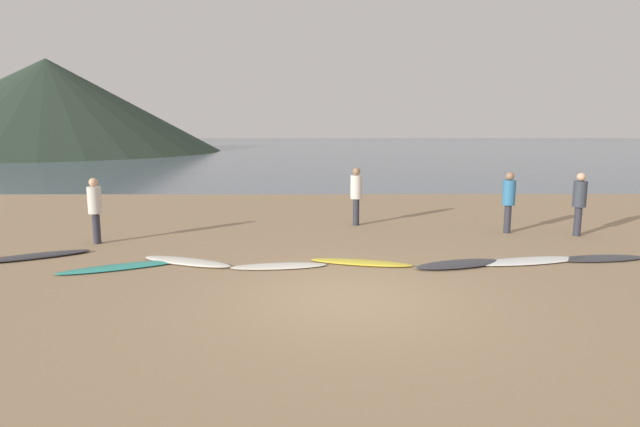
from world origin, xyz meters
The scene contains 15 objects.
ground_plane centered at (0.00, 10.00, -0.10)m, with size 120.00×120.00×0.20m, color #997C5B.
ocean_water centered at (0.00, 63.73, 0.00)m, with size 140.00×100.00×0.01m, color slate.
headland_hill centered at (-29.39, 49.74, 4.98)m, with size 36.19×36.19×9.95m, color #28382B.
surfboard_1 centered at (-6.79, 2.79, 0.05)m, with size 2.33×0.47×0.09m, color #333338.
surfboard_2 centered at (-4.53, 1.97, 0.03)m, with size 2.52×0.49×0.06m, color teal.
surfboard_3 centered at (-3.29, 2.32, 0.04)m, with size 2.16×0.51×0.09m, color silver.
surfboard_4 centered at (-1.31, 1.98, 0.03)m, with size 1.99×0.49×0.06m, color silver.
surfboard_5 centered at (0.41, 2.24, 0.04)m, with size 2.18×0.46×0.07m, color yellow.
surfboard_6 centered at (2.43, 2.05, 0.05)m, with size 1.96×0.59×0.10m, color #333338.
surfboard_7 centered at (3.97, 2.34, 0.04)m, with size 2.48×0.58×0.07m, color white.
surfboard_8 centered at (5.65, 2.56, 0.03)m, with size 2.03×0.56×0.07m, color #333338.
person_0 centered at (0.63, 6.65, 1.00)m, with size 0.34×0.34×1.70m.
person_1 centered at (6.39, 5.10, 0.99)m, with size 0.34×0.34×1.68m.
person_2 centered at (-5.97, 4.27, 0.96)m, with size 0.33×0.33×1.64m.
person_3 centered at (4.67, 5.50, 0.98)m, with size 0.34×0.34×1.66m.
Camera 1 is at (-0.54, -8.57, 2.90)m, focal length 29.61 mm.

